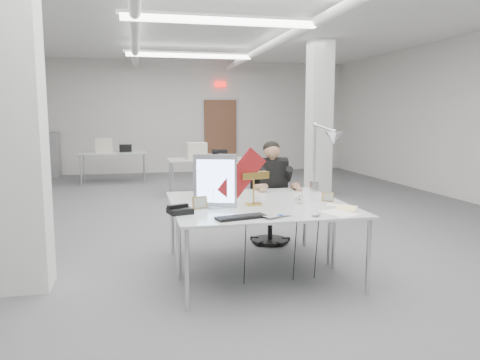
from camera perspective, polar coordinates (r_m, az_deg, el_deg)
The scene contains 23 objects.
room_shell at distance 6.97m, azimuth -2.05°, elevation 8.15°, with size 10.04×14.04×3.24m.
desk_main at distance 4.49m, azimuth 3.67°, elevation -3.99°, with size 1.80×0.90×0.03m, color silver.
desk_second at distance 5.35m, azimuth 0.99°, elevation -2.04°, with size 1.80×0.90×0.03m, color silver.
bg_desk_a at distance 9.87m, azimuth -4.11°, elevation 2.54°, with size 1.60×0.80×0.03m, color silver.
bg_desk_b at distance 11.97m, azimuth -15.21°, elevation 3.23°, with size 1.60×0.80×0.03m, color silver.
filing_cabinet at distance 13.60m, azimuth -22.08°, elevation 2.86°, with size 0.45×0.55×1.20m, color gray.
office_chair at distance 6.12m, azimuth 3.70°, elevation -3.37°, with size 0.46×0.46×0.94m, color black, non-canonical shape.
seated_person at distance 6.00m, azimuth 3.87°, elevation 0.56°, with size 0.42×0.53×0.80m, color black, non-canonical shape.
monitor at distance 4.63m, azimuth -3.06°, elevation -0.11°, with size 0.43×0.04×0.53m, color #ABABB0.
pennant at distance 4.64m, azimuth 0.24°, elevation 0.58°, with size 0.54×0.01×0.22m, color maroon.
keyboard at distance 4.17m, azimuth 0.17°, elevation -4.56°, with size 0.46×0.15×0.02m, color black.
laptop at distance 4.21m, azimuth 4.96°, elevation -4.48°, with size 0.28×0.18×0.02m, color silver.
mouse at distance 4.31m, azimuth 9.25°, elevation -4.18°, with size 0.09×0.06×0.04m, color #A2A1A6.
bankers_lamp at distance 4.76m, azimuth 1.67°, elevation -1.18°, with size 0.28×0.11×0.32m, color gold, non-canonical shape.
desk_phone at distance 4.41m, azimuth -7.32°, elevation -3.75°, with size 0.21×0.19×0.05m, color black.
picture_frame_left at distance 4.61m, azimuth -4.92°, elevation -2.74°, with size 0.16×0.01×0.12m, color olive.
picture_frame_right at distance 5.07m, azimuth 10.63°, elevation -2.02°, with size 0.13×0.01×0.10m, color #9F7544.
desk_clock at distance 4.91m, azimuth 7.17°, elevation -2.27°, with size 0.09×0.09×0.03m, color #BCBCC1.
paper_stack_a at distance 4.47m, azimuth 12.01°, elevation -3.99°, with size 0.23×0.34×0.01m, color white.
paper_stack_b at distance 4.72m, azimuth 12.81°, elevation -3.37°, with size 0.20×0.27×0.01m, color #FFEC98.
paper_stack_c at distance 4.86m, azimuth 11.57°, elevation -3.04°, with size 0.19×0.14×0.01m, color silver.
beige_monitor at distance 5.37m, azimuth -2.85°, elevation 0.18°, with size 0.40×0.38×0.38m, color beige.
architect_lamp at distance 5.43m, azimuth 10.07°, elevation 3.29°, with size 0.26×0.76×0.97m, color silver, non-canonical shape.
Camera 1 is at (-1.23, -6.72, 1.67)m, focal length 35.00 mm.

